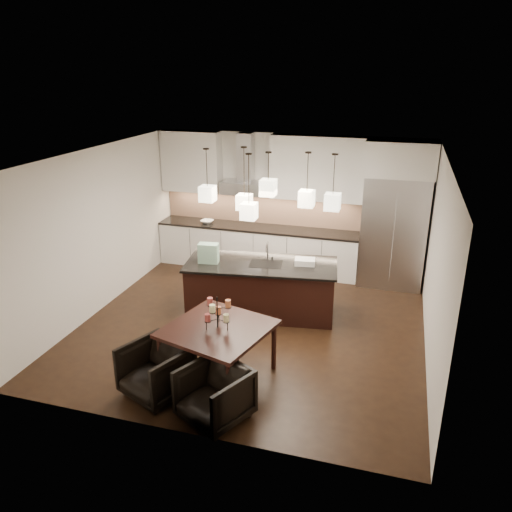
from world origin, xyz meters
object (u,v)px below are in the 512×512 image
(island_body, at_px, (261,289))
(dining_table, at_px, (219,352))
(armchair_left, at_px, (156,370))
(armchair_right, at_px, (214,394))
(refrigerator, at_px, (393,232))

(island_body, height_order, dining_table, island_body)
(armchair_left, distance_m, armchair_right, 0.93)
(island_body, height_order, armchair_right, island_body)
(refrigerator, bearing_deg, armchair_left, -121.31)
(refrigerator, relative_size, armchair_right, 2.84)
(dining_table, height_order, armchair_right, dining_table)
(refrigerator, height_order, dining_table, refrigerator)
(armchair_left, bearing_deg, island_body, 99.15)
(island_body, relative_size, armchair_left, 3.17)
(dining_table, bearing_deg, armchair_left, -120.65)
(island_body, height_order, armchair_left, island_body)
(dining_table, bearing_deg, armchair_right, -57.55)
(island_body, distance_m, dining_table, 2.04)
(dining_table, xyz_separation_m, armchair_left, (-0.64, -0.61, -0.03))
(refrigerator, height_order, armchair_left, refrigerator)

